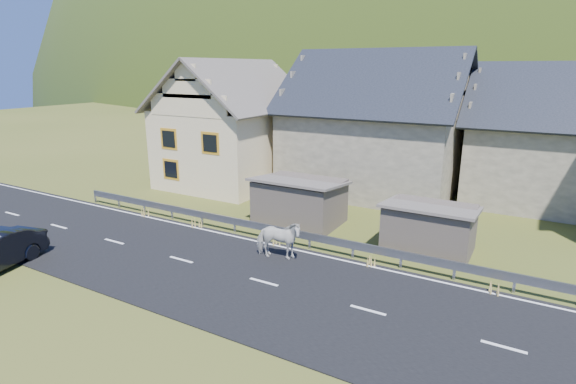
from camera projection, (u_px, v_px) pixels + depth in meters
The scene contains 12 objects.
ground at pixel (264, 283), 16.43m from camera, with size 160.00×160.00×0.00m, color #384316.
road at pixel (264, 283), 16.42m from camera, with size 60.00×7.00×0.04m, color black.
lane_markings at pixel (264, 282), 16.41m from camera, with size 60.00×6.60×0.01m, color silver.
guardrail at pixel (310, 237), 19.36m from camera, with size 28.10×0.09×0.75m.
shed_left at pixel (300, 202), 22.52m from camera, with size 4.30×3.30×2.40m, color brown.
shed_right at pixel (429, 229), 19.04m from camera, with size 3.80×2.90×2.20m, color brown.
house_cream at pixel (234, 118), 30.06m from camera, with size 7.80×9.80×8.30m.
house_stone_a at pixel (378, 116), 28.21m from camera, with size 10.80×9.80×8.90m.
house_stone_b at pixel (560, 130), 25.24m from camera, with size 9.80×8.80×8.10m.
mountain at pixel (531, 142), 170.14m from camera, with size 440.00×280.00×260.00m, color #1F320B.
conifer_patch at pixel (307, 73), 133.10m from camera, with size 76.00×50.00×28.00m, color black.
horse at pixel (278, 239), 18.22m from camera, with size 1.97×0.90×1.66m, color beige.
Camera 1 is at (8.15, -12.53, 7.63)m, focal length 28.00 mm.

